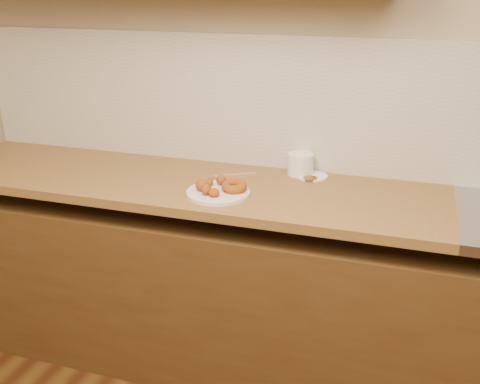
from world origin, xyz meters
name	(u,v)px	position (x,y,z in m)	size (l,w,h in m)	color
wall_back	(344,73)	(0.00, 2.00, 1.35)	(4.00, 0.02, 2.70)	tan
base_cabinet	(320,304)	(0.00, 1.69, 0.39)	(3.60, 0.60, 0.77)	#493319
butcher_block	(179,184)	(-0.65, 1.69, 0.88)	(2.30, 0.62, 0.04)	brown
backsplash	(341,108)	(0.00, 1.99, 1.20)	(3.60, 0.02, 0.60)	#B9B7A8
donut_plate	(218,193)	(-0.42, 1.57, 0.91)	(0.26, 0.26, 0.01)	silver
ring_donut	(234,186)	(-0.36, 1.60, 0.93)	(0.11, 0.11, 0.04)	#9A4311
fried_dough_chunks	(210,186)	(-0.46, 1.57, 0.94)	(0.14, 0.19, 0.05)	#9A4311
plastic_tub	(300,164)	(-0.16, 1.92, 0.95)	(0.12, 0.12, 0.10)	white
tub_lid	(312,176)	(-0.10, 1.90, 0.90)	(0.14, 0.14, 0.01)	white
brass_jar_lid	(310,179)	(-0.10, 1.86, 0.91)	(0.06, 0.06, 0.01)	#A07521
wooden_utensil	(235,176)	(-0.42, 1.79, 0.91)	(0.19, 0.02, 0.02)	#9B744A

